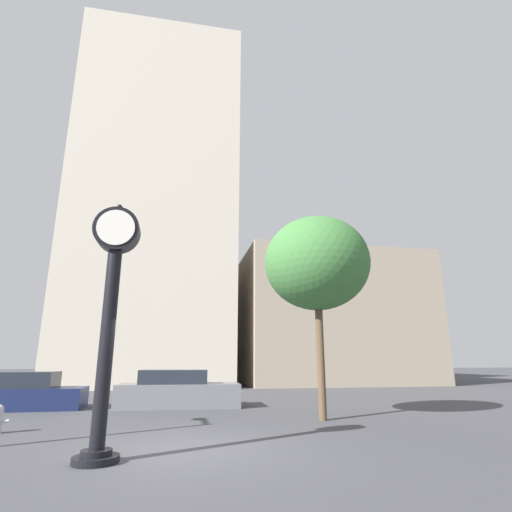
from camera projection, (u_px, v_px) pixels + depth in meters
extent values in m
plane|color=#424247|center=(183.00, 450.00, 7.95)|extent=(200.00, 200.00, 0.00)
cube|color=beige|center=(158.00, 211.00, 33.89)|extent=(12.19, 12.00, 28.15)
cube|color=gray|center=(326.00, 321.00, 34.30)|extent=(14.70, 12.00, 10.23)
cylinder|color=black|center=(96.00, 460.00, 6.93)|extent=(0.80, 0.80, 0.12)
cylinder|color=black|center=(96.00, 453.00, 6.96)|extent=(0.54, 0.54, 0.10)
cylinder|color=black|center=(107.00, 345.00, 7.43)|extent=(0.27, 0.27, 3.59)
cylinder|color=black|center=(117.00, 231.00, 8.00)|extent=(0.88, 0.40, 0.88)
cylinder|color=white|center=(116.00, 227.00, 7.81)|extent=(0.72, 0.02, 0.72)
cylinder|color=white|center=(119.00, 234.00, 8.20)|extent=(0.72, 0.02, 0.72)
sphere|color=black|center=(119.00, 207.00, 8.13)|extent=(0.12, 0.12, 0.12)
cube|color=#19234C|center=(29.00, 399.00, 14.78)|extent=(3.90, 1.85, 0.77)
cube|color=#232833|center=(26.00, 380.00, 14.91)|extent=(2.15, 1.61, 0.58)
cube|color=slate|center=(179.00, 395.00, 15.57)|extent=(4.77, 2.17, 0.88)
cube|color=#232833|center=(174.00, 377.00, 15.72)|extent=(2.66, 1.82, 0.52)
cylinder|color=#B7B7BC|center=(6.00, 421.00, 9.90)|extent=(0.15, 0.08, 0.08)
cylinder|color=brown|center=(320.00, 355.00, 12.46)|extent=(0.24, 0.24, 3.83)
ellipsoid|color=#3D7538|center=(317.00, 263.00, 13.22)|extent=(3.45, 3.45, 3.11)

